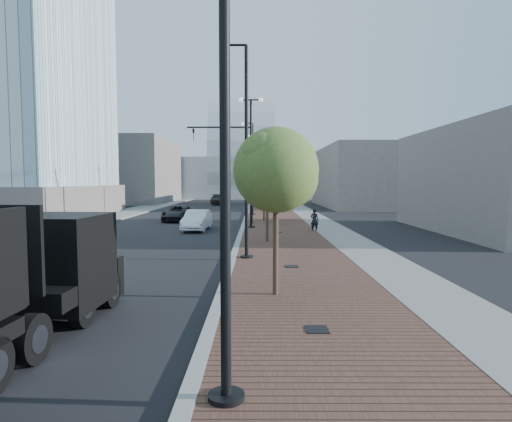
{
  "coord_description": "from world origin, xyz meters",
  "views": [
    {
      "loc": [
        1.08,
        -8.22,
        3.41
      ],
      "look_at": [
        1.0,
        12.0,
        2.0
      ],
      "focal_mm": 29.8,
      "sensor_mm": 36.0,
      "label": 1
    }
  ],
  "objects": [
    {
      "name": "pedestrian",
      "position": [
        4.91,
        20.23,
        0.8
      ],
      "size": [
        0.69,
        0.59,
        1.59
      ],
      "primitive_type": "imported",
      "rotation": [
        0.0,
        0.0,
        2.71
      ],
      "color": "black",
      "rests_on": "ground"
    },
    {
      "name": "utility_cover_0",
      "position": [
        2.4,
        1.0,
        0.13
      ],
      "size": [
        0.5,
        0.5,
        0.02
      ],
      "primitive_type": "cube",
      "color": "black",
      "rests_on": "sidewalk"
    },
    {
      "name": "sidewalk",
      "position": [
        3.5,
        40.0,
        0.06
      ],
      "size": [
        7.0,
        140.0,
        0.12
      ],
      "primitive_type": "cube",
      "color": "#4C2D23",
      "rests_on": "ground"
    },
    {
      "name": "ground",
      "position": [
        0.0,
        0.0,
        0.0
      ],
      "size": [
        220.0,
        220.0,
        0.0
      ],
      "primitive_type": "plane",
      "color": "black"
    },
    {
      "name": "concrete_strip",
      "position": [
        6.2,
        40.0,
        0.07
      ],
      "size": [
        2.4,
        140.0,
        0.13
      ],
      "primitive_type": "cube",
      "color": "slate",
      "rests_on": "ground"
    },
    {
      "name": "commercial_block_ne",
      "position": [
        16.0,
        50.0,
        4.0
      ],
      "size": [
        12.0,
        22.0,
        8.0
      ],
      "primitive_type": "cube",
      "color": "#625B58",
      "rests_on": "ground"
    },
    {
      "name": "tree_1",
      "position": [
        1.65,
        15.02,
        3.77
      ],
      "size": [
        2.7,
        2.7,
        5.13
      ],
      "color": "#382619",
      "rests_on": "ground"
    },
    {
      "name": "west_sidewalk",
      "position": [
        -13.0,
        40.0,
        0.06
      ],
      "size": [
        4.0,
        140.0,
        0.12
      ],
      "primitive_type": "cube",
      "color": "slate",
      "rests_on": "ground"
    },
    {
      "name": "white_sedan",
      "position": [
        -3.15,
        21.28,
        0.71
      ],
      "size": [
        1.73,
        4.37,
        1.42
      ],
      "primitive_type": "imported",
      "rotation": [
        0.0,
        0.0,
        -0.05
      ],
      "color": "white",
      "rests_on": "ground"
    },
    {
      "name": "curb",
      "position": [
        0.0,
        40.0,
        0.07
      ],
      "size": [
        0.3,
        140.0,
        0.14
      ],
      "primitive_type": "cube",
      "color": "gray",
      "rests_on": "ground"
    },
    {
      "name": "streetlight_2",
      "position": [
        0.6,
        22.0,
        4.82
      ],
      "size": [
        1.72,
        0.56,
        9.28
      ],
      "color": "black",
      "rests_on": "ground"
    },
    {
      "name": "streetlight_1",
      "position": [
        0.49,
        10.0,
        4.34
      ],
      "size": [
        1.44,
        0.56,
        9.21
      ],
      "color": "black",
      "rests_on": "ground"
    },
    {
      "name": "tree_0",
      "position": [
        1.65,
        4.02,
        3.72
      ],
      "size": [
        2.5,
        2.46,
        4.97
      ],
      "color": "#382619",
      "rests_on": "ground"
    },
    {
      "name": "dark_car_far",
      "position": [
        -4.66,
        53.74,
        0.77
      ],
      "size": [
        3.04,
        5.57,
        1.53
      ],
      "primitive_type": "imported",
      "rotation": [
        0.0,
        0.0,
        0.18
      ],
      "color": "black",
      "rests_on": "ground"
    },
    {
      "name": "streetlight_0",
      "position": [
        0.6,
        -2.0,
        4.82
      ],
      "size": [
        1.72,
        0.56,
        9.28
      ],
      "color": "black",
      "rests_on": "ground"
    },
    {
      "name": "dark_car_mid",
      "position": [
        -5.72,
        28.2,
        0.68
      ],
      "size": [
        2.4,
        4.93,
        1.35
      ],
      "primitive_type": "imported",
      "rotation": [
        0.0,
        0.0,
        -0.03
      ],
      "color": "black",
      "rests_on": "ground"
    },
    {
      "name": "tree_3",
      "position": [
        1.65,
        39.02,
        3.71
      ],
      "size": [
        2.4,
        2.36,
        4.9
      ],
      "color": "#382619",
      "rests_on": "ground"
    },
    {
      "name": "convention_center",
      "position": [
        -2.0,
        85.0,
        6.0
      ],
      "size": [
        50.0,
        30.0,
        50.0
      ],
      "color": "#ADB5B8",
      "rests_on": "ground"
    },
    {
      "name": "streetlight_3",
      "position": [
        0.49,
        34.0,
        4.34
      ],
      "size": [
        1.44,
        0.56,
        9.21
      ],
      "color": "black",
      "rests_on": "ground"
    },
    {
      "name": "commercial_block_nw",
      "position": [
        -20.0,
        60.0,
        5.0
      ],
      "size": [
        14.0,
        20.0,
        10.0
      ],
      "primitive_type": "cube",
      "color": "#645D5A",
      "rests_on": "ground"
    },
    {
      "name": "streetlight_4",
      "position": [
        0.6,
        46.0,
        4.82
      ],
      "size": [
        1.72,
        0.56,
        9.28
      ],
      "color": "black",
      "rests_on": "ground"
    },
    {
      "name": "utility_cover_2",
      "position": [
        2.4,
        19.0,
        0.13
      ],
      "size": [
        0.5,
        0.5,
        0.02
      ],
      "primitive_type": "cube",
      "color": "black",
      "rests_on": "sidewalk"
    },
    {
      "name": "utility_cover_1",
      "position": [
        2.4,
        8.0,
        0.13
      ],
      "size": [
        0.5,
        0.5,
        0.02
      ],
      "primitive_type": "cube",
      "color": "black",
      "rests_on": "sidewalk"
    },
    {
      "name": "tree_2",
      "position": [
        1.65,
        27.02,
        3.44
      ],
      "size": [
        2.87,
        2.87,
        4.89
      ],
      "color": "#382619",
      "rests_on": "ground"
    },
    {
      "name": "traffic_mast",
      "position": [
        -0.3,
        25.0,
        4.98
      ],
      "size": [
        5.09,
        0.2,
        8.0
      ],
      "color": "black",
      "rests_on": "ground"
    }
  ]
}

